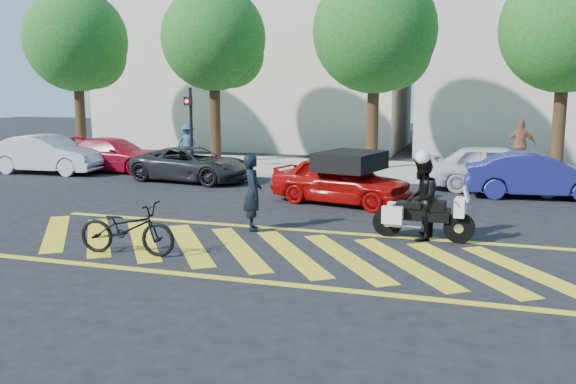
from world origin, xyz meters
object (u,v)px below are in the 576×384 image
(officer_moto, at_px, (421,199))
(red_convertible, at_px, (341,180))
(police_motorcycle, at_px, (421,216))
(parked_far_left, at_px, (48,154))
(parked_left, at_px, (114,155))
(officer_bike, at_px, (253,192))
(parked_mid_left, at_px, (192,164))
(bicycle, at_px, (127,229))
(parked_mid_right, at_px, (498,168))
(parked_right, at_px, (536,175))

(officer_moto, bearing_deg, red_convertible, -139.08)
(police_motorcycle, height_order, parked_far_left, parked_far_left)
(red_convertible, xyz_separation_m, parked_left, (-9.81, 3.88, -0.03))
(officer_bike, xyz_separation_m, police_motorcycle, (3.73, 0.26, -0.35))
(red_convertible, relative_size, parked_mid_left, 0.92)
(police_motorcycle, distance_m, parked_far_left, 15.65)
(bicycle, bearing_deg, parked_mid_right, -39.83)
(police_motorcycle, distance_m, parked_mid_right, 7.08)
(parked_far_left, distance_m, parked_mid_left, 6.09)
(parked_left, height_order, parked_mid_left, parked_left)
(parked_left, bearing_deg, parked_right, -92.90)
(red_convertible, xyz_separation_m, parked_right, (5.25, 2.65, 0.00))
(police_motorcycle, height_order, officer_moto, officer_moto)
(officer_bike, bearing_deg, red_convertible, -45.24)
(officer_bike, relative_size, parked_right, 0.43)
(officer_bike, distance_m, officer_moto, 3.72)
(parked_far_left, bearing_deg, parked_left, -62.18)
(officer_bike, height_order, officer_moto, officer_moto)
(parked_left, bearing_deg, red_convertible, -109.81)
(officer_bike, relative_size, parked_mid_left, 0.41)
(officer_moto, distance_m, parked_far_left, 15.64)
(bicycle, height_order, parked_mid_right, parked_mid_right)
(officer_bike, relative_size, parked_far_left, 0.40)
(parked_far_left, bearing_deg, parked_mid_left, -94.39)
(police_motorcycle, bearing_deg, parked_right, 70.88)
(parked_mid_left, relative_size, parked_mid_right, 0.99)
(officer_moto, xyz_separation_m, parked_left, (-12.32, 7.34, -0.24))
(police_motorcycle, bearing_deg, red_convertible, 131.10)
(police_motorcycle, bearing_deg, officer_bike, -171.02)
(bicycle, relative_size, parked_mid_left, 0.46)
(red_convertible, height_order, parked_far_left, parked_far_left)
(officer_moto, distance_m, parked_left, 14.34)
(bicycle, relative_size, parked_right, 0.48)
(parked_far_left, bearing_deg, officer_bike, -123.55)
(red_convertible, relative_size, parked_left, 0.89)
(bicycle, bearing_deg, officer_moto, -65.39)
(red_convertible, bearing_deg, parked_far_left, 91.09)
(parked_far_left, xyz_separation_m, parked_right, (17.13, -0.02, -0.05))
(police_motorcycle, height_order, parked_mid_left, parked_mid_left)
(parked_left, relative_size, parked_mid_left, 1.03)
(parked_left, distance_m, parked_right, 15.11)
(parked_far_left, relative_size, parked_right, 1.07)
(parked_mid_left, bearing_deg, officer_bike, -136.06)
(officer_moto, bearing_deg, parked_mid_right, 171.10)
(parked_mid_left, bearing_deg, bicycle, -153.83)
(bicycle, relative_size, officer_moto, 1.11)
(parked_mid_left, relative_size, parked_right, 1.05)
(parked_mid_right, bearing_deg, officer_moto, 166.77)
(police_motorcycle, bearing_deg, parked_mid_right, 81.21)
(bicycle, height_order, parked_right, parked_right)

